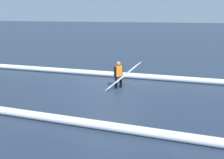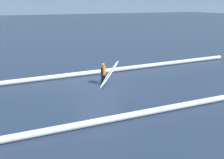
% 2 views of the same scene
% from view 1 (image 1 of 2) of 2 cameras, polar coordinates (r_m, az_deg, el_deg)
% --- Properties ---
extents(ground_plane, '(192.72, 192.72, 0.00)m').
position_cam_1_polar(ground_plane, '(12.80, -1.19, -2.07)').
color(ground_plane, '#233044').
extents(surfer, '(0.39, 0.47, 1.38)m').
position_cam_1_polar(surfer, '(12.72, 1.48, 1.39)').
color(surfer, black).
rests_on(surfer, ground_plane).
extents(surfboard, '(1.76, 1.04, 1.44)m').
position_cam_1_polar(surfboard, '(12.38, 2.52, 0.72)').
color(surfboard, white).
rests_on(surfboard, ground_plane).
extents(wave_crest_foreground, '(21.80, 0.78, 0.32)m').
position_cam_1_polar(wave_crest_foreground, '(14.58, 9.61, 0.50)').
color(wave_crest_foreground, white).
rests_on(wave_crest_foreground, ground_plane).
extents(wave_crest_midground, '(15.06, 1.06, 0.30)m').
position_cam_1_polar(wave_crest_midground, '(9.32, -14.92, -8.24)').
color(wave_crest_midground, white).
rests_on(wave_crest_midground, ground_plane).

